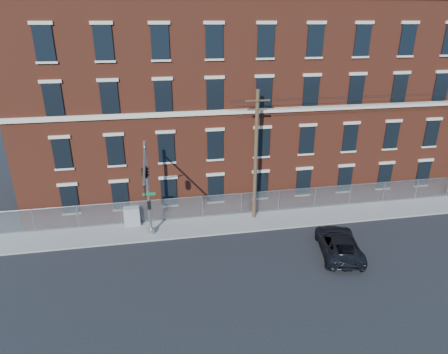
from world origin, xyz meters
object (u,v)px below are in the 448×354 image
pickup_truck (339,243)px  utility_cabinet (132,216)px  traffic_signal_mast (146,178)px  utility_pole_near (256,154)px

pickup_truck → utility_cabinet: 15.05m
traffic_signal_mast → utility_cabinet: bearing=109.9°
traffic_signal_mast → utility_cabinet: traffic_signal_mast is taller
utility_pole_near → traffic_signal_mast: bearing=-156.9°
traffic_signal_mast → utility_pole_near: bearing=23.1°
traffic_signal_mast → pickup_truck: size_ratio=1.32×
utility_cabinet → traffic_signal_mast: bearing=-70.1°
traffic_signal_mast → pickup_truck: (12.33, -2.37, -4.65)m
traffic_signal_mast → utility_cabinet: size_ratio=4.79×
utility_cabinet → pickup_truck: bearing=-24.3°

